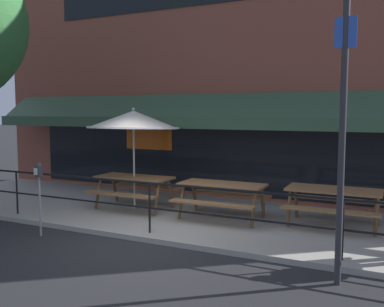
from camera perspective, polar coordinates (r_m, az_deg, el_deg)
ground_plane at (r=8.04m, az=-6.77°, el=-11.65°), size 120.00×120.00×0.00m
patio_deck at (r=9.71m, az=-0.36°, el=-8.27°), size 15.00×4.00×0.10m
restaurant_building at (r=11.60m, az=4.62°, el=14.28°), size 15.00×1.60×8.33m
patio_railing at (r=8.09m, az=-5.69°, el=-5.69°), size 13.84×0.04×0.97m
picnic_table_left at (r=10.14m, az=-7.72°, el=-3.94°), size 1.80×1.42×0.76m
picnic_table_centre at (r=9.11m, az=4.01°, el=-4.98°), size 1.80×1.42×0.76m
picnic_table_right at (r=8.94m, az=18.34°, el=-5.47°), size 1.80×1.42×0.76m
patio_umbrella_left at (r=10.00m, az=-7.82°, el=4.42°), size 2.14×2.14×2.38m
parking_meter_near at (r=8.61m, az=-19.74°, el=-2.95°), size 0.15×0.16×1.42m
street_sign_pole at (r=6.05m, az=19.51°, el=5.72°), size 0.28×0.09×4.74m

